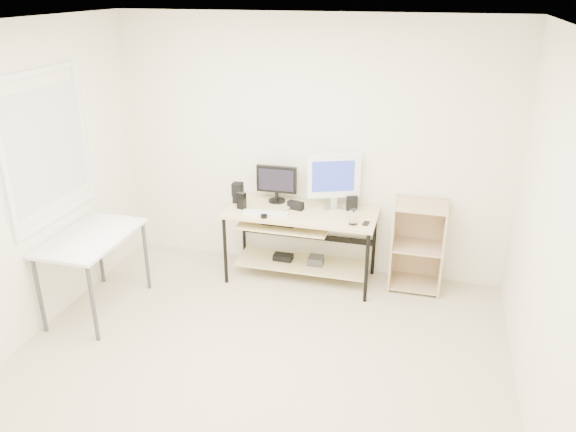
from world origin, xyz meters
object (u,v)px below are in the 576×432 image
Objects in this scene: audio_controller at (242,201)px; shelf_unit at (418,244)px; desk at (298,230)px; side_table at (92,244)px; white_imac at (334,177)px; black_monitor at (277,181)px.

shelf_unit is at bearing 20.54° from audio_controller.
shelf_unit is 5.30× the size of audio_controller.
audio_controller is at bearing -171.00° from desk.
desk is 8.83× the size of audio_controller.
white_imac is (1.97, 1.22, 0.41)m from side_table.
side_table is 1.47m from audio_controller.
side_table is 3.09m from shelf_unit.
side_table is 2.39× the size of black_monitor.
shelf_unit is (1.18, 0.16, -0.09)m from desk.
side_table is (-1.65, -1.06, 0.13)m from desk.
desk is 0.55m from black_monitor.
shelf_unit is 1.60× the size of white_imac.
white_imac reaches higher than side_table.
white_imac reaches higher than desk.
audio_controller reaches higher than shelf_unit.
shelf_unit reaches higher than desk.
desk is 1.19m from shelf_unit.
white_imac is (-0.86, 0.00, 0.62)m from shelf_unit.
shelf_unit is at bearing -21.58° from white_imac.
desk is at bearing -173.85° from white_imac.
black_monitor is 2.46× the size of audio_controller.
black_monitor is (-1.46, 0.03, 0.52)m from shelf_unit.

